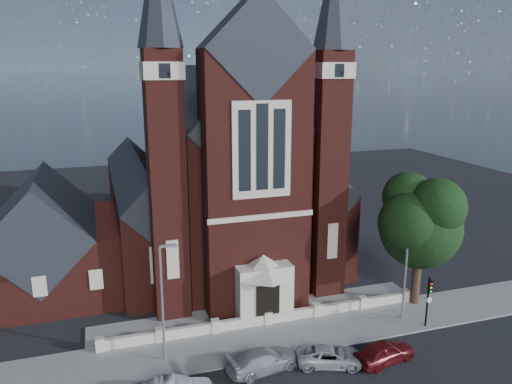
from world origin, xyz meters
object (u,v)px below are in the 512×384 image
car_silver_b (263,360)px  street_lamp_right (407,263)px  parish_hall (45,246)px  street_lamp_left (163,297)px  church (215,174)px  car_dark_red (384,352)px  traffic_signal (429,296)px  car_white_suv (331,356)px  street_tree (424,223)px

car_silver_b → street_lamp_right: bearing=-86.3°
parish_hall → street_lamp_left: 16.18m
church → car_dark_red: size_ratio=8.05×
church → street_lamp_left: (-7.91, -18.94, -3.59)m
traffic_signal → car_silver_b: traffic_signal is taller
car_white_suv → car_silver_b: bearing=98.9°
street_lamp_right → street_lamp_left: bearing=180.0°
street_lamp_right → traffic_signal: (0.91, -1.57, -2.02)m
church → car_dark_red: bearing=-76.5°
street_tree → car_dark_red: 11.21m
church → car_white_suv: church is taller
car_white_suv → parish_hall: bearing=65.2°
street_lamp_right → car_silver_b: 13.17m
parish_hall → traffic_signal: bearing=-30.0°
car_silver_b → car_dark_red: size_ratio=1.11×
church → street_lamp_right: bearing=-62.0°
street_tree → car_silver_b: (-14.75, -4.58, -6.26)m
parish_hall → street_lamp_right: parish_hall is taller
car_dark_red → car_white_suv: bearing=65.1°
traffic_signal → street_tree: bearing=64.1°
church → car_white_suv: 23.94m
street_tree → street_lamp_left: (-20.51, -1.71, -2.36)m
parish_hall → car_dark_red: size_ratio=2.81×
street_lamp_right → car_silver_b: street_lamp_right is taller
street_lamp_left → street_lamp_right: size_ratio=1.00×
traffic_signal → car_silver_b: bearing=-174.4°
street_lamp_left → street_lamp_right: same height
parish_hall → street_lamp_left: size_ratio=1.51×
parish_hall → car_dark_red: bearing=-40.5°
car_silver_b → car_dark_red: 7.93m
parish_hall → street_lamp_left: bearing=-60.0°
church → car_silver_b: bearing=-95.6°
street_lamp_right → car_dark_red: street_lamp_right is taller
traffic_signal → parish_hall: bearing=150.0°
street_tree → car_dark_red: bearing=-138.5°
church → street_tree: 21.38m
car_dark_red → parish_hall: bearing=37.6°
street_tree → street_lamp_right: 3.84m
street_tree → car_white_suv: bearing=-152.8°
parish_hall → traffic_signal: size_ratio=3.05×
street_lamp_left → car_silver_b: bearing=-26.5°
street_lamp_left → car_dark_red: (13.52, -4.47, -3.86)m
street_tree → street_lamp_right: (-2.51, -1.71, -2.36)m
street_lamp_right → traffic_signal: 2.71m
street_lamp_left → traffic_signal: (18.91, -1.57, -2.02)m
street_lamp_left → car_white_suv: size_ratio=1.83×
street_tree → car_white_suv: 13.35m
parish_hall → traffic_signal: 31.20m
street_lamp_right → car_white_suv: street_lamp_right is taller
church → car_silver_b: (-2.16, -21.81, -7.49)m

